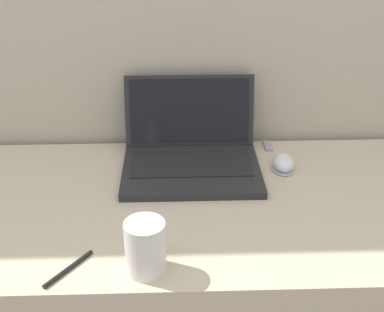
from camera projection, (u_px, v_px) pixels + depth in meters
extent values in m
cube|color=#232326|center=(191.00, 171.00, 1.41)|extent=(0.36, 0.27, 0.02)
cube|color=black|center=(191.00, 163.00, 1.42)|extent=(0.32, 0.15, 0.00)
cube|color=#232326|center=(190.00, 110.00, 1.49)|extent=(0.36, 0.06, 0.19)
cube|color=black|center=(190.00, 111.00, 1.49)|extent=(0.33, 0.04, 0.17)
cylinder|color=silver|center=(145.00, 247.00, 1.04)|extent=(0.08, 0.08, 0.11)
cylinder|color=black|center=(144.00, 225.00, 1.02)|extent=(0.07, 0.07, 0.01)
ellipsoid|color=#B2B2B7|center=(283.00, 168.00, 1.43)|extent=(0.06, 0.09, 0.01)
ellipsoid|color=silver|center=(283.00, 162.00, 1.42)|extent=(0.06, 0.08, 0.04)
cube|color=#99999E|center=(268.00, 146.00, 1.55)|extent=(0.02, 0.06, 0.01)
cylinder|color=black|center=(69.00, 269.00, 1.06)|extent=(0.08, 0.11, 0.01)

